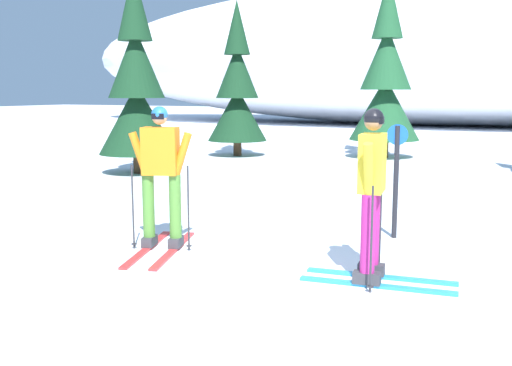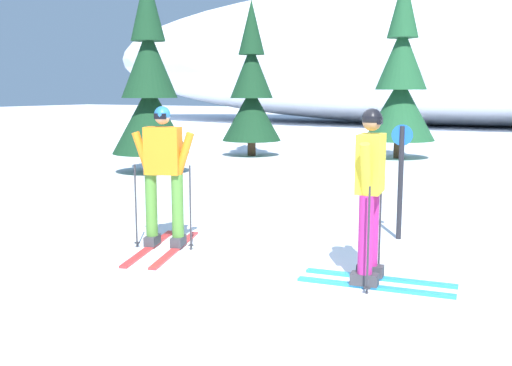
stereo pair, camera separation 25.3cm
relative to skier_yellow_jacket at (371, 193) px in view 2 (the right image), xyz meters
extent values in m
plane|color=white|center=(-1.25, 0.12, -0.96)|extent=(120.00, 120.00, 0.00)
cube|color=#2893CC|center=(0.07, 0.17, -0.94)|extent=(1.60, 0.29, 0.03)
cube|color=#2893CC|center=(0.11, -0.15, -0.94)|extent=(1.60, 0.29, 0.03)
cube|color=#38383D|center=(-0.03, 0.16, -0.87)|extent=(0.29, 0.17, 0.12)
cube|color=#38383D|center=(0.01, -0.16, -0.87)|extent=(0.29, 0.17, 0.12)
cylinder|color=#B7237A|center=(-0.03, 0.16, -0.40)|extent=(0.15, 0.15, 0.81)
cylinder|color=#B7237A|center=(0.01, -0.16, -0.40)|extent=(0.15, 0.15, 0.81)
cube|color=yellow|center=(-0.01, 0.00, 0.30)|extent=(0.29, 0.43, 0.60)
cylinder|color=yellow|center=(-0.04, 0.25, 0.26)|extent=(0.13, 0.28, 0.58)
cylinder|color=yellow|center=(0.02, -0.25, 0.26)|extent=(0.13, 0.28, 0.58)
sphere|color=#A37556|center=(-0.01, 0.00, 0.73)|extent=(0.19, 0.19, 0.19)
sphere|color=black|center=(-0.01, 0.00, 0.76)|extent=(0.21, 0.21, 0.21)
cube|color=black|center=(0.07, 0.01, 0.74)|extent=(0.05, 0.15, 0.07)
cylinder|color=#2D2D33|center=(0.01, 0.35, -0.42)|extent=(0.02, 0.02, 1.08)
cylinder|color=#2D2D33|center=(0.01, 0.35, -0.90)|extent=(0.07, 0.07, 0.01)
cylinder|color=#2D2D33|center=(0.09, -0.33, -0.42)|extent=(0.02, 0.02, 1.08)
cylinder|color=#2D2D33|center=(0.09, -0.33, -0.90)|extent=(0.07, 0.07, 0.01)
cube|color=red|center=(-2.55, 0.13, -0.94)|extent=(0.64, 1.71, 0.03)
cube|color=red|center=(-2.88, 0.02, -0.94)|extent=(0.64, 1.71, 0.03)
cube|color=#38383D|center=(-2.58, 0.22, -0.87)|extent=(0.22, 0.31, 0.12)
cube|color=#38383D|center=(-2.91, 0.11, -0.87)|extent=(0.22, 0.31, 0.12)
cylinder|color=#4C8433|center=(-2.58, 0.22, -0.41)|extent=(0.15, 0.15, 0.80)
cylinder|color=#4C8433|center=(-2.91, 0.11, -0.41)|extent=(0.15, 0.15, 0.80)
cube|color=orange|center=(-2.74, 0.17, 0.29)|extent=(0.49, 0.36, 0.59)
cylinder|color=orange|center=(-2.49, 0.25, 0.24)|extent=(0.29, 0.18, 0.58)
cylinder|color=orange|center=(-3.00, 0.08, 0.24)|extent=(0.29, 0.18, 0.58)
sphere|color=tan|center=(-2.74, 0.17, 0.71)|extent=(0.19, 0.19, 0.19)
sphere|color=#2366B2|center=(-2.74, 0.17, 0.74)|extent=(0.21, 0.21, 0.21)
cube|color=black|center=(-2.72, 0.09, 0.72)|extent=(0.15, 0.08, 0.07)
cylinder|color=#2D2D33|center=(-2.38, 0.22, -0.42)|extent=(0.02, 0.02, 1.08)
cylinder|color=#2D2D33|center=(-2.38, 0.22, -0.90)|extent=(0.07, 0.07, 0.01)
cylinder|color=#2D2D33|center=(-3.07, 0.00, -0.42)|extent=(0.02, 0.02, 1.08)
cylinder|color=#2D2D33|center=(-3.07, 0.00, -0.90)|extent=(0.07, 0.07, 0.01)
cylinder|color=#47301E|center=(-7.30, 5.74, -0.63)|extent=(0.26, 0.26, 0.65)
cone|color=#14381E|center=(-7.30, 5.74, 0.36)|extent=(1.87, 1.87, 1.67)
cone|color=#14381E|center=(-7.30, 5.74, 1.70)|extent=(1.34, 1.34, 1.67)
cone|color=#14381E|center=(-7.30, 5.74, 3.04)|extent=(0.82, 0.82, 1.67)
cylinder|color=#47301E|center=(-6.98, 10.31, -0.64)|extent=(0.25, 0.25, 0.63)
cone|color=#14381E|center=(-6.98, 10.31, 0.33)|extent=(1.81, 1.81, 1.62)
cone|color=#14381E|center=(-6.98, 10.31, 1.62)|extent=(1.31, 1.31, 1.62)
cone|color=#14381E|center=(-6.98, 10.31, 2.92)|extent=(0.80, 0.80, 1.62)
cylinder|color=#47301E|center=(-2.79, 11.77, -0.60)|extent=(0.29, 0.29, 0.72)
cone|color=#1E512D|center=(-2.79, 11.77, 0.51)|extent=(2.07, 2.07, 1.86)
cone|color=#1E512D|center=(-2.79, 11.77, 1.99)|extent=(1.49, 1.49, 1.86)
cone|color=#1E512D|center=(-2.79, 11.77, 3.48)|extent=(0.91, 0.91, 1.86)
ellipsoid|color=white|center=(-4.66, 30.17, 3.23)|extent=(46.79, 15.30, 8.38)
cylinder|color=black|center=(-0.21, 2.02, -0.19)|extent=(0.07, 0.07, 1.53)
cylinder|color=blue|center=(-0.21, 2.02, 0.45)|extent=(0.28, 0.02, 0.28)
camera|label=1|loc=(1.57, -5.98, 1.04)|focal=41.88mm
camera|label=2|loc=(1.80, -5.86, 1.04)|focal=41.88mm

